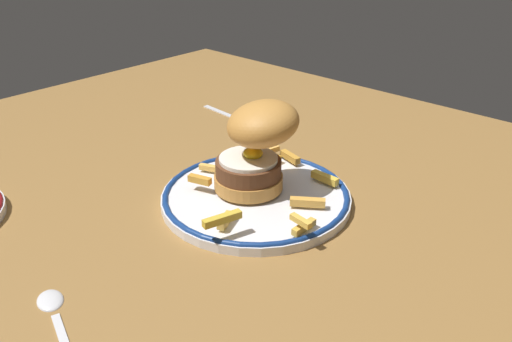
% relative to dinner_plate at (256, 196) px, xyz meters
% --- Properties ---
extents(ground_plane, '(1.38, 1.04, 0.04)m').
position_rel_dinner_plate_xyz_m(ground_plane, '(0.02, 0.01, -0.03)').
color(ground_plane, olive).
extents(dinner_plate, '(0.25, 0.25, 0.02)m').
position_rel_dinner_plate_xyz_m(dinner_plate, '(0.00, 0.00, 0.00)').
color(dinner_plate, silver).
rests_on(dinner_plate, ground_plane).
extents(burger, '(0.14, 0.14, 0.13)m').
position_rel_dinner_plate_xyz_m(burger, '(-0.01, 0.01, 0.07)').
color(burger, '#BA7C36').
rests_on(burger, dinner_plate).
extents(fries_pile, '(0.23, 0.24, 0.03)m').
position_rel_dinner_plate_xyz_m(fries_pile, '(0.01, 0.02, 0.02)').
color(fries_pile, gold).
rests_on(fries_pile, dinner_plate).
extents(fork, '(0.14, 0.03, 0.00)m').
position_rel_dinner_plate_xyz_m(fork, '(-0.25, 0.20, -0.01)').
color(fork, silver).
rests_on(fork, ground_plane).
extents(spoon, '(0.13, 0.06, 0.01)m').
position_rel_dinner_plate_xyz_m(spoon, '(-0.00, -0.29, -0.00)').
color(spoon, silver).
rests_on(spoon, ground_plane).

